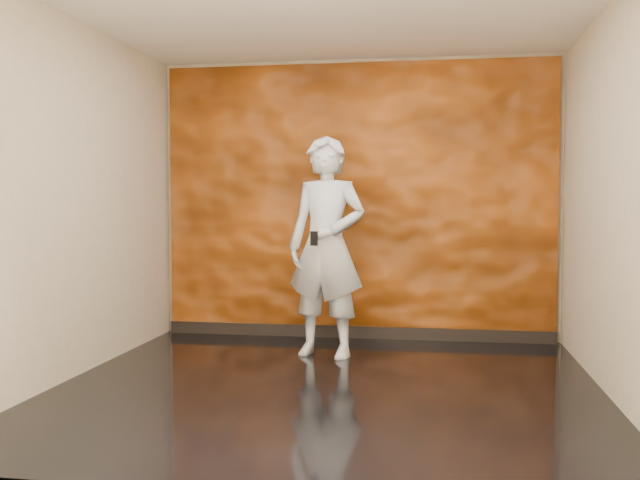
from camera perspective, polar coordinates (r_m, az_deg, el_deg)
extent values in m
cube|color=black|center=(5.41, 0.58, -11.68)|extent=(4.00, 4.00, 0.01)
cube|color=beige|center=(7.21, 2.98, 3.28)|extent=(4.00, 0.02, 2.80)
cube|color=beige|center=(3.27, -4.72, 3.61)|extent=(4.00, 0.02, 2.80)
cube|color=beige|center=(5.87, -19.12, 3.18)|extent=(0.02, 4.00, 2.80)
cube|color=beige|center=(5.31, 22.48, 3.15)|extent=(0.02, 4.00, 2.80)
cube|color=white|center=(5.42, 0.59, 18.35)|extent=(4.00, 4.00, 0.01)
cube|color=#BE5513|center=(7.17, 2.95, 3.12)|extent=(3.90, 0.06, 2.75)
cube|color=black|center=(7.25, 2.88, -7.37)|extent=(3.90, 0.04, 0.12)
imported|color=#A2A8B1|center=(6.31, 0.53, -0.54)|extent=(0.80, 0.62, 1.95)
cube|color=black|center=(6.05, -0.48, 0.12)|extent=(0.07, 0.03, 0.12)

